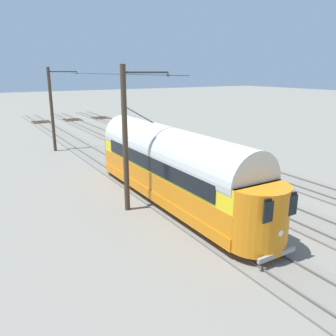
{
  "coord_description": "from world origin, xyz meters",
  "views": [
    {
      "loc": [
        13.95,
        21.03,
        7.25
      ],
      "look_at": [
        4.99,
        5.91,
        2.25
      ],
      "focal_mm": 36.65,
      "sensor_mm": 36.0,
      "label": 1
    }
  ],
  "objects_px": {
    "vintage_streetcar": "(171,164)",
    "track_end_bumper": "(122,138)",
    "catenary_pole_foreground": "(52,108)",
    "catenary_pole_mid_near": "(126,138)"
  },
  "relations": [
    {
      "from": "catenary_pole_mid_near",
      "to": "track_end_bumper",
      "type": "bearing_deg",
      "value": -112.28
    },
    {
      "from": "catenary_pole_mid_near",
      "to": "catenary_pole_foreground",
      "type": "bearing_deg",
      "value": -90.0
    },
    {
      "from": "catenary_pole_foreground",
      "to": "track_end_bumper",
      "type": "distance_m",
      "value": 7.84
    },
    {
      "from": "vintage_streetcar",
      "to": "catenary_pole_mid_near",
      "type": "xyz_separation_m",
      "value": [
        2.48,
        -0.31,
        1.69
      ]
    },
    {
      "from": "vintage_streetcar",
      "to": "track_end_bumper",
      "type": "xyz_separation_m",
      "value": [
        -4.49,
        -17.32,
        -1.85
      ]
    },
    {
      "from": "track_end_bumper",
      "to": "catenary_pole_foreground",
      "type": "bearing_deg",
      "value": 4.57
    },
    {
      "from": "catenary_pole_foreground",
      "to": "track_end_bumper",
      "type": "bearing_deg",
      "value": -175.43
    },
    {
      "from": "vintage_streetcar",
      "to": "track_end_bumper",
      "type": "relative_size",
      "value": 8.75
    },
    {
      "from": "catenary_pole_foreground",
      "to": "catenary_pole_mid_near",
      "type": "relative_size",
      "value": 1.0
    },
    {
      "from": "catenary_pole_mid_near",
      "to": "track_end_bumper",
      "type": "distance_m",
      "value": 18.72
    }
  ]
}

